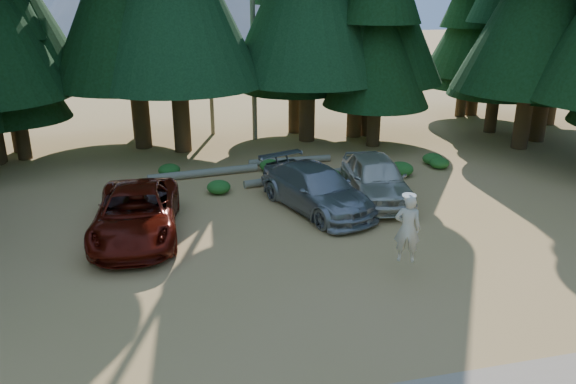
% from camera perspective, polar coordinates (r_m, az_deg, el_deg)
% --- Properties ---
extents(ground, '(160.00, 160.00, 0.00)m').
position_cam_1_polar(ground, '(15.68, 3.32, -8.16)').
color(ground, tan).
rests_on(ground, ground).
extents(forest_belt_north, '(36.00, 7.00, 22.00)m').
position_cam_1_polar(forest_belt_north, '(29.43, -5.07, 5.55)').
color(forest_belt_north, black).
rests_on(forest_belt_north, ground).
extents(snag_front, '(0.24, 0.24, 12.00)m').
position_cam_1_polar(snag_front, '(28.13, -3.61, 17.31)').
color(snag_front, gray).
rests_on(snag_front, ground).
extents(snag_back, '(0.20, 0.20, 10.00)m').
position_cam_1_polar(snag_back, '(29.41, -8.08, 15.33)').
color(snag_back, gray).
rests_on(snag_back, ground).
extents(red_pickup, '(2.90, 5.62, 1.52)m').
position_cam_1_polar(red_pickup, '(18.16, -15.16, -2.10)').
color(red_pickup, '#5D1007').
rests_on(red_pickup, ground).
extents(silver_minivan_center, '(3.66, 5.60, 1.51)m').
position_cam_1_polar(silver_minivan_center, '(19.66, 2.92, 0.33)').
color(silver_minivan_center, gray).
rests_on(silver_minivan_center, ground).
extents(silver_minivan_right, '(2.47, 4.99, 1.63)m').
position_cam_1_polar(silver_minivan_right, '(20.80, 8.94, 1.43)').
color(silver_minivan_right, beige).
rests_on(silver_minivan_right, ground).
extents(frisbee_player, '(0.82, 0.70, 1.92)m').
position_cam_1_polar(frisbee_player, '(15.23, 12.04, -3.62)').
color(frisbee_player, beige).
rests_on(frisbee_player, ground).
extents(log_left, '(4.56, 0.79, 0.33)m').
position_cam_1_polar(log_left, '(23.43, -8.55, 1.93)').
color(log_left, gray).
rests_on(log_left, ground).
extents(log_mid, '(3.68, 0.36, 0.30)m').
position_cam_1_polar(log_mid, '(24.86, 0.19, 3.21)').
color(log_mid, gray).
rests_on(log_mid, ground).
extents(log_right, '(4.69, 1.08, 0.30)m').
position_cam_1_polar(log_right, '(22.71, 1.16, 1.53)').
color(log_right, gray).
rests_on(log_right, ground).
extents(shrub_far_left, '(0.91, 0.91, 0.50)m').
position_cam_1_polar(shrub_far_left, '(23.77, -11.98, 2.20)').
color(shrub_far_left, '#235B1B').
rests_on(shrub_far_left, ground).
extents(shrub_left, '(0.90, 0.90, 0.49)m').
position_cam_1_polar(shrub_left, '(21.46, -7.05, 0.50)').
color(shrub_left, '#235B1B').
rests_on(shrub_left, ground).
extents(shrub_center_left, '(0.88, 0.88, 0.48)m').
position_cam_1_polar(shrub_center_left, '(23.91, -1.87, 2.73)').
color(shrub_center_left, '#235B1B').
rests_on(shrub_center_left, ground).
extents(shrub_center_right, '(0.79, 0.79, 0.44)m').
position_cam_1_polar(shrub_center_right, '(22.78, 4.42, 1.71)').
color(shrub_center_right, '#235B1B').
rests_on(shrub_center_right, ground).
extents(shrub_right, '(1.05, 1.05, 0.57)m').
position_cam_1_polar(shrub_right, '(23.73, 11.37, 2.30)').
color(shrub_right, '#235B1B').
rests_on(shrub_right, ground).
extents(shrub_far_right, '(0.90, 0.90, 0.49)m').
position_cam_1_polar(shrub_far_right, '(25.58, 14.50, 3.27)').
color(shrub_far_right, '#235B1B').
rests_on(shrub_far_right, ground).
extents(shrub_edge_east, '(0.85, 0.85, 0.47)m').
position_cam_1_polar(shrub_edge_east, '(25.10, 15.11, 2.86)').
color(shrub_edge_east, '#235B1B').
rests_on(shrub_edge_east, ground).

